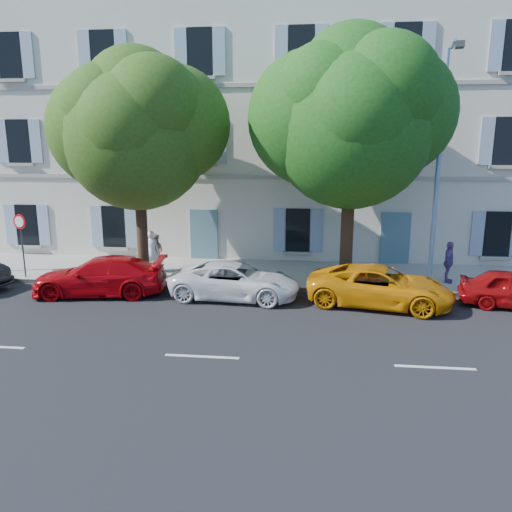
# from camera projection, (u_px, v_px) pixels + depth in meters

# --- Properties ---
(ground) EXTENTS (90.00, 90.00, 0.00)m
(ground) POSITION_uv_depth(u_px,v_px,m) (227.00, 308.00, 17.11)
(ground) COLOR black
(sidewalk) EXTENTS (36.00, 4.50, 0.15)m
(sidewalk) POSITION_uv_depth(u_px,v_px,m) (244.00, 273.00, 21.40)
(sidewalk) COLOR #A09E96
(sidewalk) RESTS_ON ground
(kerb) EXTENTS (36.00, 0.16, 0.16)m
(kerb) POSITION_uv_depth(u_px,v_px,m) (237.00, 287.00, 19.30)
(kerb) COLOR #9E998E
(kerb) RESTS_ON ground
(building) EXTENTS (28.00, 7.00, 12.00)m
(building) POSITION_uv_depth(u_px,v_px,m) (258.00, 133.00, 25.65)
(building) COLOR beige
(building) RESTS_ON ground
(car_red_coupe) EXTENTS (5.07, 2.59, 1.41)m
(car_red_coupe) POSITION_uv_depth(u_px,v_px,m) (100.00, 276.00, 18.50)
(car_red_coupe) COLOR #A9040B
(car_red_coupe) RESTS_ON ground
(car_white_coupe) EXTENTS (4.82, 2.47, 1.30)m
(car_white_coupe) POSITION_uv_depth(u_px,v_px,m) (235.00, 281.00, 18.09)
(car_white_coupe) COLOR white
(car_white_coupe) RESTS_ON ground
(car_yellow_supercar) EXTENTS (5.29, 3.19, 1.38)m
(car_yellow_supercar) POSITION_uv_depth(u_px,v_px,m) (380.00, 286.00, 17.28)
(car_yellow_supercar) COLOR orange
(car_yellow_supercar) RESTS_ON ground
(tree_left) EXTENTS (5.59, 5.59, 8.67)m
(tree_left) POSITION_uv_depth(u_px,v_px,m) (137.00, 138.00, 19.09)
(tree_left) COLOR #3A2819
(tree_left) RESTS_ON sidewalk
(tree_right) EXTENTS (5.99, 5.99, 9.23)m
(tree_right) POSITION_uv_depth(u_px,v_px,m) (351.00, 128.00, 18.28)
(tree_right) COLOR #3A2819
(tree_right) RESTS_ON sidewalk
(road_sign) EXTENTS (0.59, 0.17, 2.59)m
(road_sign) POSITION_uv_depth(u_px,v_px,m) (21.00, 232.00, 20.08)
(road_sign) COLOR #383A3D
(road_sign) RESTS_ON sidewalk
(street_lamp) EXTENTS (0.37, 1.85, 8.65)m
(street_lamp) POSITION_uv_depth(u_px,v_px,m) (440.00, 157.00, 17.96)
(street_lamp) COLOR #7293BF
(street_lamp) RESTS_ON sidewalk
(pedestrian_a) EXTENTS (0.70, 0.49, 1.81)m
(pedestrian_a) POSITION_uv_depth(u_px,v_px,m) (152.00, 252.00, 21.01)
(pedestrian_a) COLOR white
(pedestrian_a) RESTS_ON sidewalk
(pedestrian_b) EXTENTS (0.80, 0.64, 1.58)m
(pedestrian_b) POSITION_uv_depth(u_px,v_px,m) (155.00, 252.00, 21.43)
(pedestrian_b) COLOR tan
(pedestrian_b) RESTS_ON sidewalk
(pedestrian_c) EXTENTS (0.68, 1.04, 1.64)m
(pedestrian_c) POSITION_uv_depth(u_px,v_px,m) (449.00, 262.00, 19.52)
(pedestrian_c) COLOR #6C5398
(pedestrian_c) RESTS_ON sidewalk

